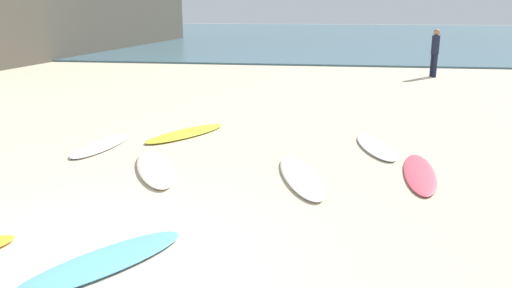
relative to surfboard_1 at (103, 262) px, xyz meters
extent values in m
plane|color=beige|center=(-0.22, -0.07, -0.03)|extent=(120.00, 120.00, 0.00)
cube|color=#426675|center=(-0.22, 37.69, 0.01)|extent=(120.00, 40.00, 0.08)
ellipsoid|color=#549CD1|center=(0.00, 0.00, 0.00)|extent=(1.62, 1.94, 0.07)
ellipsoid|color=#E3465A|center=(3.81, 3.47, 0.00)|extent=(0.66, 2.15, 0.06)
ellipsoid|color=#F4DFCB|center=(-0.48, 3.11, 0.01)|extent=(1.41, 2.15, 0.08)
ellipsoid|color=white|center=(3.24, 4.98, 0.00)|extent=(0.90, 1.98, 0.07)
ellipsoid|color=silver|center=(1.93, 3.05, 0.00)|extent=(1.10, 2.27, 0.07)
ellipsoid|color=yellow|center=(-0.61, 5.45, 0.00)|extent=(1.60, 2.10, 0.08)
ellipsoid|color=silver|center=(-1.97, 4.37, 0.00)|extent=(0.83, 1.96, 0.07)
cylinder|color=#191E33|center=(6.15, 14.91, 0.38)|extent=(0.14, 0.14, 0.82)
cylinder|color=#191E33|center=(6.08, 15.10, 0.38)|extent=(0.14, 0.14, 0.82)
cylinder|color=#191E33|center=(6.11, 15.00, 1.13)|extent=(0.36, 0.36, 0.69)
sphere|color=#9E7051|center=(6.11, 15.00, 1.58)|extent=(0.22, 0.22, 0.22)
camera|label=1|loc=(2.29, -4.65, 2.67)|focal=36.14mm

